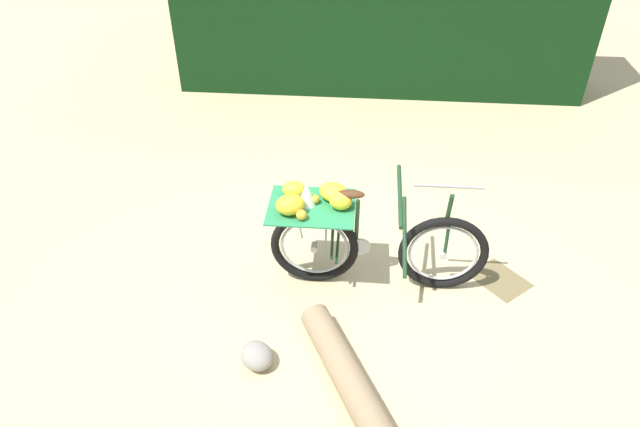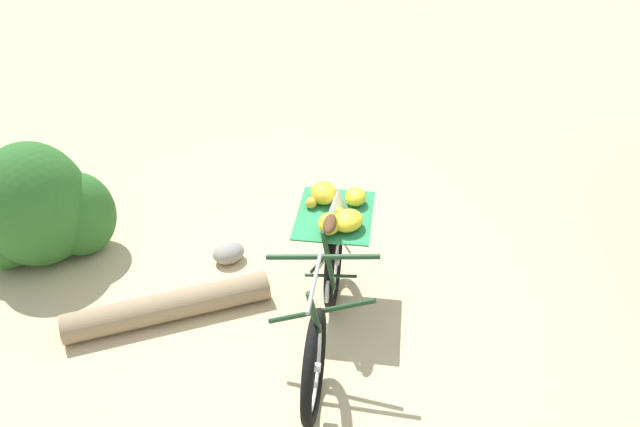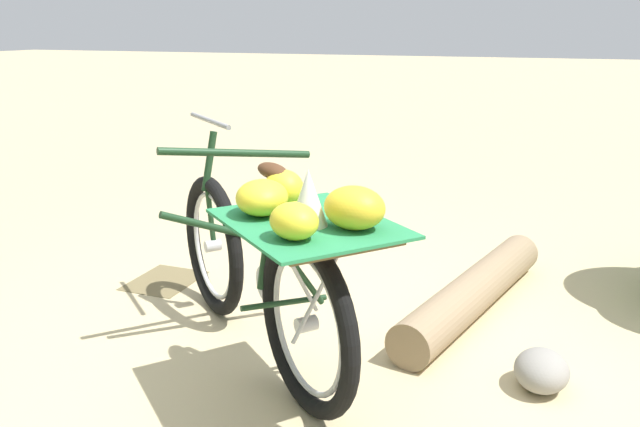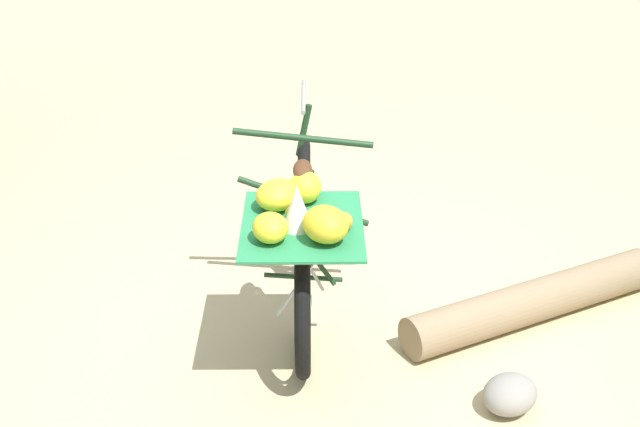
% 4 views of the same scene
% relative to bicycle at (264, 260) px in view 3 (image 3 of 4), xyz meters
% --- Properties ---
extents(ground_plane, '(60.00, 60.00, 0.00)m').
position_rel_bicycle_xyz_m(ground_plane, '(-0.10, -0.13, -0.51)').
color(ground_plane, '#C6B284').
extents(bicycle, '(1.39, 1.55, 1.03)m').
position_rel_bicycle_xyz_m(bicycle, '(0.00, 0.00, 0.00)').
color(bicycle, black).
rests_on(bicycle, ground_plane).
extents(fallen_log, '(1.53, 0.58, 0.22)m').
position_rel_bicycle_xyz_m(fallen_log, '(0.92, -0.77, -0.39)').
color(fallen_log, '#937A5B').
rests_on(fallen_log, ground_plane).
extents(path_stone, '(0.27, 0.22, 0.17)m').
position_rel_bicycle_xyz_m(path_stone, '(0.24, -1.15, -0.42)').
color(path_stone, gray).
rests_on(path_stone, ground_plane).
extents(leaf_litter_patch, '(0.44, 0.36, 0.01)m').
position_rel_bicycle_xyz_m(leaf_litter_patch, '(0.70, 1.00, -0.50)').
color(leaf_litter_patch, olive).
rests_on(leaf_litter_patch, ground_plane).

